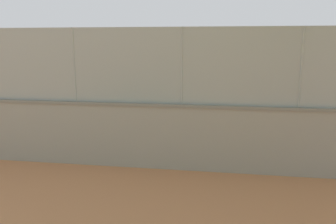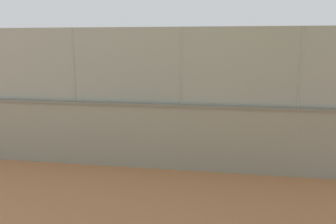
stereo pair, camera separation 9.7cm
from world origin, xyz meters
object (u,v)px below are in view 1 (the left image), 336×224
object	(u,v)px
sports_ball	(242,135)
player_foreground_swinging	(227,108)
player_at_service_line	(268,118)
player_baseline_waiting	(93,115)

from	to	relation	value
sports_ball	player_foreground_swinging	bearing A→B (deg)	-62.97
player_at_service_line	sports_ball	world-z (taller)	player_at_service_line
player_baseline_waiting	sports_ball	xyz separation A→B (m)	(-5.46, -1.29, -0.89)
player_foreground_swinging	player_at_service_line	world-z (taller)	player_foreground_swinging
player_foreground_swinging	player_baseline_waiting	bearing A→B (deg)	26.59
player_foreground_swinging	player_baseline_waiting	distance (m)	5.45
player_foreground_swinging	player_at_service_line	distance (m)	2.18
player_baseline_waiting	player_foreground_swinging	bearing A→B (deg)	-153.41
player_baseline_waiting	sports_ball	bearing A→B (deg)	-166.72
player_foreground_swinging	player_at_service_line	size ratio (longest dim) A/B	1.01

